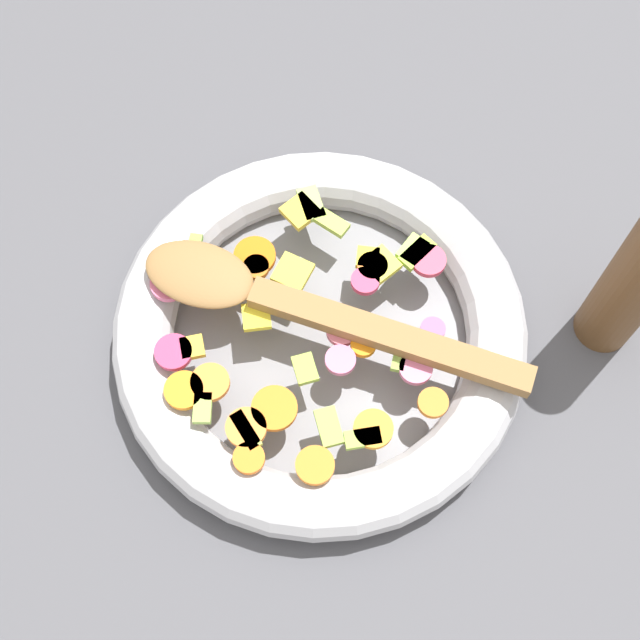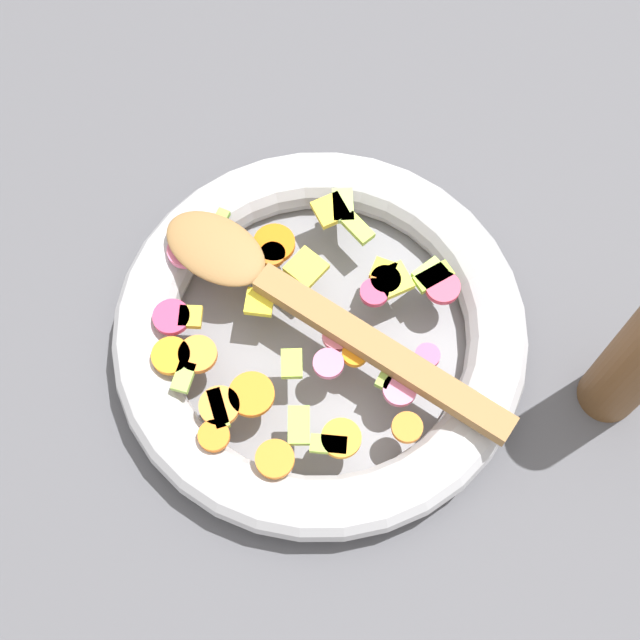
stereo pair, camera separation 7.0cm
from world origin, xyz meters
The scene contains 4 objects.
ground_plane centered at (0.00, 0.00, 0.00)m, with size 4.00×4.00×0.00m, color #4C4C51.
skillet centered at (0.00, 0.00, 0.02)m, with size 0.34×0.34×0.05m.
chopped_vegetables centered at (0.02, 0.01, 0.05)m, with size 0.25×0.26×0.01m.
wooden_spoon centered at (0.02, -0.01, 0.06)m, with size 0.31×0.13×0.01m.
Camera 2 is at (-0.08, 0.26, 0.70)m, focal length 50.00 mm.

